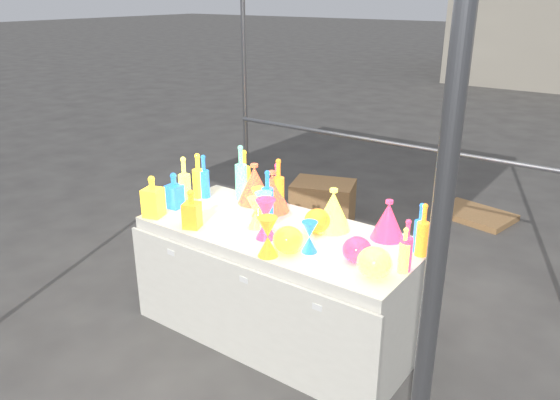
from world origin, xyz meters
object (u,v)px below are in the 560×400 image
Objects in this scene: cardboard_box_closed at (323,203)px; hourglass_0 at (268,237)px; decanter_0 at (153,196)px; lampshade_0 at (255,183)px; globe_0 at (288,241)px; display_table at (279,282)px; bottle_0 at (244,173)px.

cardboard_box_closed is 2.35m from hourglass_0.
hourglass_0 is (0.89, -2.07, 0.65)m from cardboard_box_closed.
decanter_0 is 0.71m from lampshade_0.
globe_0 is (0.96, -1.97, 0.61)m from cardboard_box_closed.
hourglass_0 is (0.16, -0.33, 0.49)m from display_table.
bottle_0 reaches higher than decanter_0.
cardboard_box_closed is 1.64m from lampshade_0.
lampshade_0 is at bearing 145.66° from display_table.
globe_0 is at bearing -48.23° from lampshade_0.
cardboard_box_closed is 1.69× the size of bottle_0.
globe_0 is at bearing -36.09° from bottle_0.
lampshade_0 is at bearing 39.99° from decanter_0.
decanter_0 reaches higher than globe_0.
hourglass_0 is at bearing -56.64° from lampshade_0.
globe_0 is at bearing -83.17° from cardboard_box_closed.
globe_0 reaches higher than cardboard_box_closed.
display_table is 7.83× the size of hourglass_0.
decanter_0 is 0.97m from hourglass_0.
bottle_0 is 0.70m from decanter_0.
globe_0 is at bearing -12.24° from decanter_0.
decanter_0 is 1.62× the size of globe_0.
bottle_0 is (-0.57, 0.36, 0.55)m from display_table.
hourglass_0 is 0.13m from globe_0.
lampshade_0 reaches higher than globe_0.
display_table is at bearing -32.07° from bottle_0.
cardboard_box_closed is at bearing 71.10° from decanter_0.
bottle_0 reaches higher than hourglass_0.
hourglass_0 reaches higher than globe_0.
hourglass_0 is at bearing -122.60° from globe_0.
lampshade_0 is (0.15, -0.07, -0.03)m from bottle_0.
bottle_0 reaches higher than lampshade_0.
lampshade_0 is at bearing 133.30° from hourglass_0.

